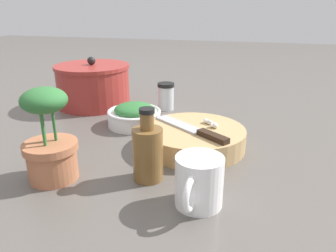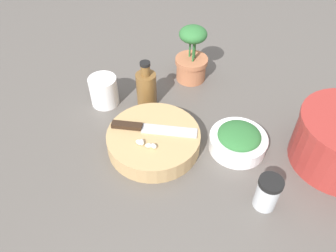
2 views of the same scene
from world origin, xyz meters
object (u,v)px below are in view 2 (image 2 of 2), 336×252
garlic_cloves (145,144)px  herb_bowl (238,140)px  spice_jar (267,193)px  coffee_mug (104,90)px  potted_herb (192,58)px  cutting_board (154,140)px  chef_knife (149,128)px  oil_bottle (146,88)px

garlic_cloves → herb_bowl: bearing=70.4°
herb_bowl → spice_jar: bearing=-15.9°
garlic_cloves → coffee_mug: size_ratio=0.42×
spice_jar → coffee_mug: coffee_mug is taller
spice_jar → potted_herb: (-0.52, 0.10, 0.04)m
cutting_board → spice_jar: 0.33m
spice_jar → garlic_cloves: bearing=-144.1°
spice_jar → potted_herb: size_ratio=0.47×
chef_knife → spice_jar: bearing=62.6°
oil_bottle → potted_herb: bearing=104.4°
herb_bowl → garlic_cloves: bearing=-109.6°
garlic_cloves → oil_bottle: bearing=153.9°
garlic_cloves → coffee_mug: bearing=-176.8°
herb_bowl → coffee_mug: size_ratio=1.30×
chef_knife → spice_jar: size_ratio=2.25×
garlic_cloves → chef_knife: bearing=145.6°
garlic_cloves → coffee_mug: coffee_mug is taller
chef_knife → herb_bowl: 0.25m
garlic_cloves → spice_jar: size_ratio=0.57×
potted_herb → oil_bottle: bearing=-75.6°
herb_bowl → coffee_mug: (-0.36, -0.26, 0.01)m
coffee_mug → spice_jar: bearing=20.9°
chef_knife → oil_bottle: size_ratio=1.34×
cutting_board → spice_jar: (0.29, 0.15, 0.02)m
garlic_cloves → spice_jar: 0.32m
cutting_board → oil_bottle: oil_bottle is taller
spice_jar → herb_bowl: bearing=164.1°
coffee_mug → potted_herb: (0.02, 0.31, 0.04)m
herb_bowl → oil_bottle: (-0.29, -0.14, 0.03)m
potted_herb → spice_jar: bearing=-11.3°
coffee_mug → herb_bowl: bearing=35.3°
garlic_cloves → herb_bowl: 0.26m
spice_jar → oil_bottle: 0.48m
spice_jar → potted_herb: potted_herb is taller
oil_bottle → spice_jar: bearing=10.6°
chef_knife → potted_herb: 0.33m
garlic_cloves → herb_bowl: (0.09, 0.24, -0.03)m
herb_bowl → coffee_mug: coffee_mug is taller
cutting_board → chef_knife: size_ratio=1.24×
spice_jar → potted_herb: bearing=168.7°
garlic_cloves → herb_bowl: size_ratio=0.33×
chef_knife → potted_herb: (-0.21, 0.26, 0.03)m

